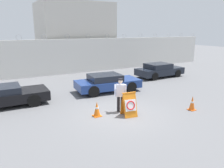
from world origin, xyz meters
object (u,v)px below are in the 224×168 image
barricade_sign (129,104)px  parked_car_front_coupe (2,96)px  traffic_cone_mid (192,103)px  parked_car_rear_sedan (107,83)px  traffic_cone_near (97,109)px  parked_car_far_side (159,70)px  security_guard (120,94)px

barricade_sign → parked_car_front_coupe: bearing=149.0°
traffic_cone_mid → parked_car_front_coupe: size_ratio=0.16×
barricade_sign → parked_car_rear_sedan: size_ratio=0.27×
parked_car_front_coupe → parked_car_rear_sedan: (6.38, -0.13, 0.02)m
traffic_cone_near → barricade_sign: bearing=-27.7°
parked_car_far_side → parked_car_front_coupe: bearing=-173.2°
barricade_sign → parked_car_front_coupe: size_ratio=0.25×
security_guard → barricade_sign: bearing=126.8°
parked_car_far_side → barricade_sign: bearing=-140.7°
barricade_sign → security_guard: security_guard is taller
security_guard → traffic_cone_near: size_ratio=2.34×
barricade_sign → security_guard: 0.80m
barricade_sign → parked_car_far_side: 9.61m
traffic_cone_mid → parked_car_far_side: bearing=60.7°
security_guard → traffic_cone_near: (-1.30, 0.02, -0.59)m
parked_car_rear_sedan → security_guard: bearing=-102.8°
traffic_cone_near → parked_car_rear_sedan: 4.42m
traffic_cone_mid → parked_car_rear_sedan: 5.72m
barricade_sign → parked_car_rear_sedan: bearing=85.1°
parked_car_front_coupe → parked_car_rear_sedan: bearing=-0.4°
barricade_sign → security_guard: bearing=105.9°
barricade_sign → parked_car_far_side: bearing=50.0°
barricade_sign → traffic_cone_mid: size_ratio=1.56×
parked_car_front_coupe → parked_car_rear_sedan: parked_car_rear_sedan is taller
parked_car_rear_sedan → traffic_cone_mid: bearing=-62.4°
security_guard → parked_car_front_coupe: size_ratio=0.36×
parked_car_front_coupe → security_guard: bearing=-35.4°
barricade_sign → parked_car_far_side: size_ratio=0.27×
traffic_cone_near → parked_car_front_coupe: size_ratio=0.15×
barricade_sign → traffic_cone_near: bearing=161.8°
barricade_sign → traffic_cone_near: barricade_sign is taller
barricade_sign → traffic_cone_near: 1.57m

